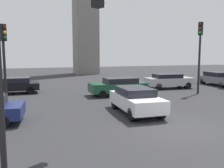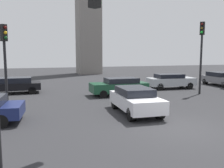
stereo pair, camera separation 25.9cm
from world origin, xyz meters
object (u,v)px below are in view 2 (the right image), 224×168
traffic_light_0 (48,15)px  car_2 (14,85)px  car_3 (220,79)px  car_4 (119,86)px  car_0 (135,100)px  traffic_light_2 (202,45)px  traffic_light_1 (5,49)px  car_5 (171,81)px

traffic_light_0 → car_2: bearing=70.2°
car_2 → car_3: (19.44, -1.57, 0.03)m
traffic_light_0 → car_4: size_ratio=1.35×
car_4 → car_0: bearing=79.1°
traffic_light_2 → car_2: traffic_light_2 is taller
car_0 → traffic_light_0: bearing=-44.3°
traffic_light_0 → car_3: bearing=6.8°
traffic_light_1 → car_3: 20.06m
car_3 → car_0: bearing=-54.5°
traffic_light_0 → car_5: size_ratio=1.33×
car_3 → car_4: 11.87m
traffic_light_0 → car_5: traffic_light_0 is taller
traffic_light_0 → car_0: size_ratio=1.42×
car_0 → car_5: size_ratio=0.94×
car_5 → car_3: bearing=6.8°
car_3 → car_5: 5.91m
car_3 → car_5: (-5.90, -0.19, 0.01)m
car_2 → car_4: 8.56m
car_0 → car_2: size_ratio=0.99×
car_3 → car_2: bearing=-89.9°
traffic_light_2 → car_2: bearing=-59.7°
car_2 → car_3: 19.51m
car_2 → traffic_light_1: bearing=88.9°
traffic_light_0 → car_3: 21.63m
car_3 → traffic_light_2: bearing=-51.5°
car_3 → car_5: bearing=-83.5°
car_3 → car_4: bearing=-75.3°
traffic_light_1 → car_3: bearing=63.2°
traffic_light_1 → car_5: 14.31m
traffic_light_0 → car_4: bearing=31.7°
car_0 → car_5: car_0 is taller
traffic_light_2 → car_0: bearing=-10.7°
car_0 → traffic_light_2: bearing=122.1°
traffic_light_2 → car_0: size_ratio=1.35×
traffic_light_1 → car_5: size_ratio=1.11×
car_0 → car_3: (12.91, 7.70, -0.02)m
traffic_light_1 → car_0: size_ratio=1.18×
car_5 → traffic_light_1: bearing=-161.8°
traffic_light_0 → car_3: (17.65, 11.99, -3.56)m
traffic_light_0 → car_0: traffic_light_0 is taller
traffic_light_1 → car_4: bearing=62.9°
car_0 → car_5: 10.28m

